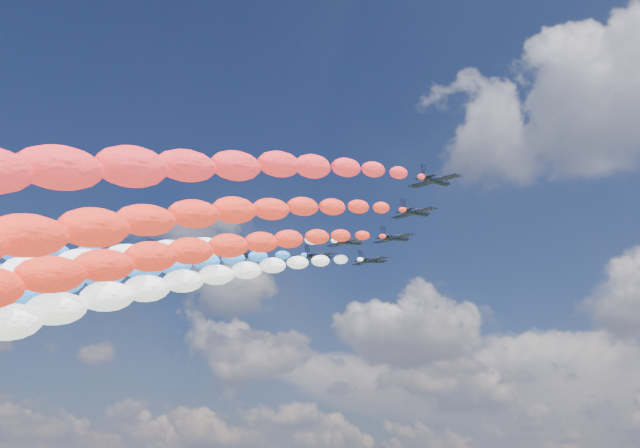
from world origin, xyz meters
The scene contains 15 objects.
jet_0 centered at (-34.46, -7.87, 93.75)m, with size 9.24×12.39×2.73m, color black, non-canonical shape.
jet_1 centered at (-23.50, 4.85, 93.75)m, with size 9.24×12.39×2.73m, color black, non-canonical shape.
trail_1 centered at (-23.50, -49.61, 74.07)m, with size 5.88×104.57×42.87m, color #1F59FF, non-canonical shape.
jet_2 centered at (-9.72, 16.06, 93.75)m, with size 9.24×12.39×2.73m, color black, non-canonical shape.
trail_2 centered at (-9.72, -38.40, 74.07)m, with size 5.88×104.57×42.87m, color blue, non-canonical shape.
jet_3 centered at (1.58, 12.19, 93.75)m, with size 9.24×12.39×2.73m, color black, non-canonical shape.
trail_3 centered at (1.58, -42.27, 74.07)m, with size 5.88×104.57×42.87m, color white, non-canonical shape.
jet_4 centered at (-1.44, 26.22, 93.75)m, with size 9.24×12.39×2.73m, color black, non-canonical shape.
trail_4 centered at (-1.44, -28.24, 74.07)m, with size 5.88×104.57×42.87m, color white, non-canonical shape.
jet_5 centered at (11.14, 16.11, 93.75)m, with size 9.24×12.39×2.73m, color black, non-canonical shape.
trail_5 centered at (11.14, -38.35, 74.07)m, with size 5.88×104.57×42.87m, color red, non-canonical shape.
jet_6 centered at (22.32, 5.77, 93.75)m, with size 9.24×12.39×2.73m, color black, non-canonical shape.
trail_6 centered at (22.32, -48.69, 74.07)m, with size 5.88×104.57×42.87m, color red, non-canonical shape.
jet_7 centered at (32.97, -5.43, 93.75)m, with size 9.24×12.39×2.73m, color black, non-canonical shape.
trail_7 centered at (32.97, -59.89, 74.07)m, with size 5.88×104.57×42.87m, color red, non-canonical shape.
Camera 1 is at (90.91, -115.69, 39.11)m, focal length 42.54 mm.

